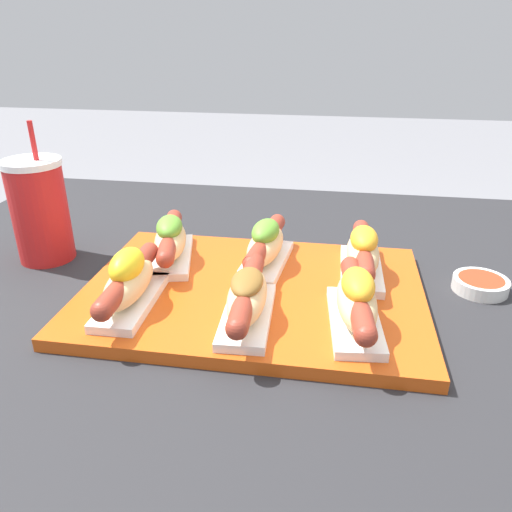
% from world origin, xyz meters
% --- Properties ---
extents(patio_table, '(1.25, 0.96, 0.72)m').
position_xyz_m(patio_table, '(0.00, 0.00, 0.36)').
color(patio_table, '#232326').
rests_on(patio_table, ground_plane).
extents(serving_tray, '(0.48, 0.35, 0.02)m').
position_xyz_m(serving_tray, '(0.00, -0.05, 0.73)').
color(serving_tray, '#CC4C14').
rests_on(serving_tray, patio_table).
extents(hot_dog_0, '(0.06, 0.20, 0.08)m').
position_xyz_m(hot_dog_0, '(-0.15, -0.13, 0.78)').
color(hot_dog_0, white).
rests_on(hot_dog_0, serving_tray).
extents(hot_dog_1, '(0.07, 0.20, 0.06)m').
position_xyz_m(hot_dog_1, '(0.01, -0.14, 0.77)').
color(hot_dog_1, white).
rests_on(hot_dog_1, serving_tray).
extents(hot_dog_2, '(0.07, 0.19, 0.07)m').
position_xyz_m(hot_dog_2, '(0.14, -0.13, 0.78)').
color(hot_dog_2, white).
rests_on(hot_dog_2, serving_tray).
extents(hot_dog_3, '(0.09, 0.19, 0.07)m').
position_xyz_m(hot_dog_3, '(-0.14, 0.02, 0.78)').
color(hot_dog_3, white).
rests_on(hot_dog_3, serving_tray).
extents(hot_dog_4, '(0.07, 0.19, 0.07)m').
position_xyz_m(hot_dog_4, '(0.01, 0.02, 0.78)').
color(hot_dog_4, white).
rests_on(hot_dog_4, serving_tray).
extents(hot_dog_5, '(0.06, 0.20, 0.07)m').
position_xyz_m(hot_dog_5, '(0.15, 0.02, 0.78)').
color(hot_dog_5, white).
rests_on(hot_dog_5, serving_tray).
extents(sauce_bowl, '(0.08, 0.08, 0.02)m').
position_xyz_m(sauce_bowl, '(0.33, 0.02, 0.74)').
color(sauce_bowl, silver).
rests_on(sauce_bowl, patio_table).
extents(drink_cup, '(0.09, 0.09, 0.23)m').
position_xyz_m(drink_cup, '(-0.37, 0.03, 0.81)').
color(drink_cup, red).
rests_on(drink_cup, patio_table).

